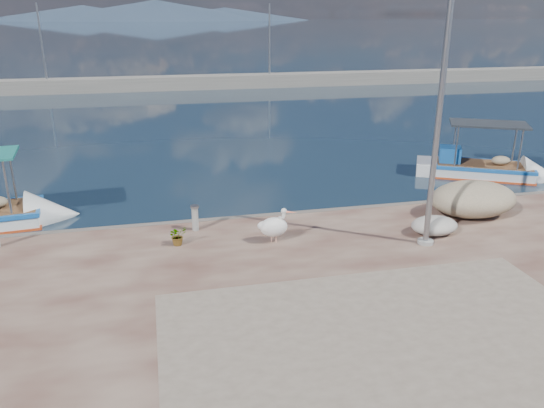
{
  "coord_description": "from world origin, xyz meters",
  "views": [
    {
      "loc": [
        -3.26,
        -10.53,
        6.58
      ],
      "look_at": [
        0.0,
        3.8,
        1.3
      ],
      "focal_mm": 35.0,
      "sensor_mm": 36.0,
      "label": 1
    }
  ],
  "objects_px": {
    "pelican": "(274,226)",
    "bollard_near": "(195,217)",
    "lamp_post": "(437,127)",
    "boat_right": "(481,171)"
  },
  "relations": [
    {
      "from": "boat_right",
      "to": "pelican",
      "type": "bearing_deg",
      "value": -122.71
    },
    {
      "from": "boat_right",
      "to": "bollard_near",
      "type": "bearing_deg",
      "value": -132.3
    },
    {
      "from": "boat_right",
      "to": "lamp_post",
      "type": "height_order",
      "value": "lamp_post"
    },
    {
      "from": "pelican",
      "to": "lamp_post",
      "type": "distance_m",
      "value": 5.1
    },
    {
      "from": "pelican",
      "to": "lamp_post",
      "type": "bearing_deg",
      "value": 0.95
    },
    {
      "from": "lamp_post",
      "to": "bollard_near",
      "type": "bearing_deg",
      "value": 159.02
    },
    {
      "from": "lamp_post",
      "to": "boat_right",
      "type": "bearing_deg",
      "value": 47.57
    },
    {
      "from": "lamp_post",
      "to": "bollard_near",
      "type": "xyz_separation_m",
      "value": [
        -6.22,
        2.38,
        -2.88
      ]
    },
    {
      "from": "bollard_near",
      "to": "pelican",
      "type": "bearing_deg",
      "value": -33.51
    },
    {
      "from": "pelican",
      "to": "bollard_near",
      "type": "xyz_separation_m",
      "value": [
        -2.09,
        1.38,
        -0.06
      ]
    }
  ]
}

